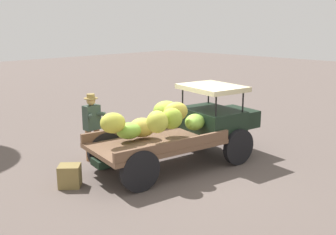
% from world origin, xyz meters
% --- Properties ---
extents(ground_plane, '(60.00, 60.00, 0.00)m').
position_xyz_m(ground_plane, '(0.00, 0.00, 0.00)').
color(ground_plane, '#5D514B').
extents(truck, '(4.63, 2.39, 1.89)m').
position_xyz_m(truck, '(0.34, 0.15, 0.94)').
color(truck, black).
rests_on(truck, ground).
extents(farmer, '(0.53, 0.46, 1.70)m').
position_xyz_m(farmer, '(-1.08, 2.00, 0.97)').
color(farmer, '#926544').
rests_on(farmer, ground).
extents(wooden_crate, '(0.59, 0.58, 0.48)m').
position_xyz_m(wooden_crate, '(-2.42, 0.93, 0.24)').
color(wooden_crate, olive).
rests_on(wooden_crate, ground).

